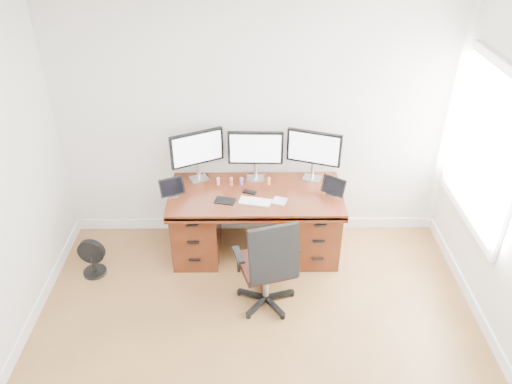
{
  "coord_description": "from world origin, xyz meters",
  "views": [
    {
      "loc": [
        -0.03,
        -2.32,
        3.39
      ],
      "look_at": [
        0.0,
        1.5,
        0.95
      ],
      "focal_mm": 35.0,
      "sensor_mm": 36.0,
      "label": 1
    }
  ],
  "objects_px": {
    "office_chair": "(268,278)",
    "monitor_center": "(256,150)",
    "desk": "(256,220)",
    "floor_fan": "(92,258)",
    "keyboard": "(255,202)"
  },
  "relations": [
    {
      "from": "office_chair",
      "to": "monitor_center",
      "type": "xyz_separation_m",
      "value": [
        -0.1,
        1.03,
        0.76
      ]
    },
    {
      "from": "desk",
      "to": "floor_fan",
      "type": "distance_m",
      "value": 1.67
    },
    {
      "from": "desk",
      "to": "floor_fan",
      "type": "xyz_separation_m",
      "value": [
        -1.62,
        -0.34,
        -0.21
      ]
    },
    {
      "from": "monitor_center",
      "to": "keyboard",
      "type": "bearing_deg",
      "value": -89.4
    },
    {
      "from": "monitor_center",
      "to": "keyboard",
      "type": "relative_size",
      "value": 1.82
    },
    {
      "from": "desk",
      "to": "office_chair",
      "type": "distance_m",
      "value": 0.81
    },
    {
      "from": "desk",
      "to": "monitor_center",
      "type": "xyz_separation_m",
      "value": [
        -0.0,
        0.24,
        0.68
      ]
    },
    {
      "from": "desk",
      "to": "floor_fan",
      "type": "height_order",
      "value": "desk"
    },
    {
      "from": "floor_fan",
      "to": "office_chair",
      "type": "bearing_deg",
      "value": -9.02
    },
    {
      "from": "floor_fan",
      "to": "keyboard",
      "type": "xyz_separation_m",
      "value": [
        1.61,
        0.14,
        0.57
      ]
    },
    {
      "from": "desk",
      "to": "keyboard",
      "type": "xyz_separation_m",
      "value": [
        -0.01,
        -0.2,
        0.36
      ]
    },
    {
      "from": "office_chair",
      "to": "keyboard",
      "type": "xyz_separation_m",
      "value": [
        -0.11,
        0.6,
        0.43
      ]
    },
    {
      "from": "desk",
      "to": "keyboard",
      "type": "distance_m",
      "value": 0.41
    },
    {
      "from": "office_chair",
      "to": "desk",
      "type": "bearing_deg",
      "value": 80.88
    },
    {
      "from": "desk",
      "to": "office_chair",
      "type": "bearing_deg",
      "value": -82.83
    }
  ]
}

